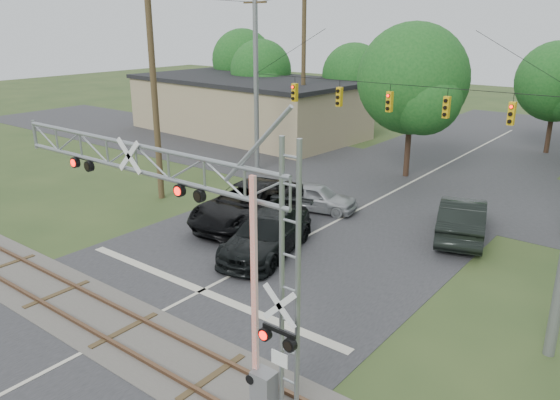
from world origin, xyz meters
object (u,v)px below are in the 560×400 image
Objects in this scene: pickup_black at (249,204)px; sedan_silver at (316,197)px; traffic_signal_span at (406,98)px; commercial_building at (246,105)px; car_dark at (267,234)px; crossing_gantry at (189,231)px.

pickup_black is 1.64× the size of sedan_silver.
commercial_building is at bearing 154.39° from traffic_signal_span.
traffic_signal_span reaches higher than sedan_silver.
traffic_signal_span is 3.21× the size of car_dark.
traffic_signal_span is 11.36m from car_dark.
sedan_silver is at bearing -35.23° from commercial_building.
car_dark reaches higher than sedan_silver.
traffic_signal_span is 10.14m from pickup_black.
commercial_building is at bearing 37.69° from sedan_silver.
traffic_signal_span is at bearing -21.88° from commercial_building.
traffic_signal_span reaches higher than commercial_building.
pickup_black is (-4.34, -7.86, -4.72)m from traffic_signal_span.
pickup_black is 1.18× the size of car_dark.
pickup_black is 23.09m from commercial_building.
car_dark is 1.39× the size of sedan_silver.
pickup_black is 3.88m from car_dark.
car_dark is 6.11m from sedan_silver.
crossing_gantry reaches higher than car_dark.
traffic_signal_span is 22.00m from commercial_building.
traffic_signal_span is 2.72× the size of pickup_black.
commercial_building is (-22.46, 27.77, -2.13)m from crossing_gantry.
commercial_building reaches higher than sedan_silver.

